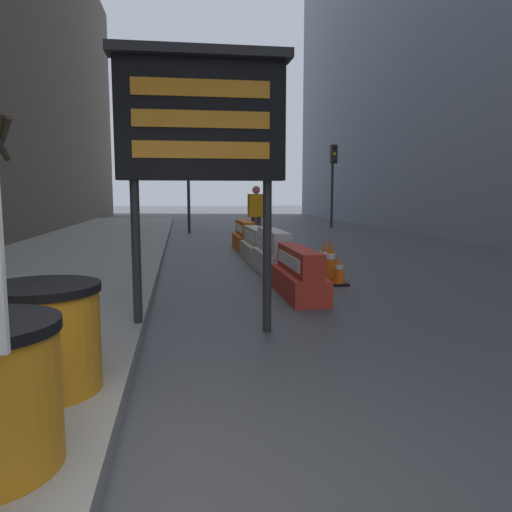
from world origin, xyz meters
The scene contains 12 objects.
barrel_drum_middle centered at (-0.57, 1.54, 0.56)m, with size 0.84×0.84×0.79m.
message_board centered at (0.68, 3.41, 2.37)m, with size 1.95×0.36×3.13m.
jersey_barrier_red_striped centered at (2.25, 5.32, 0.33)m, with size 0.54×1.82×0.76m.
jersey_barrier_white centered at (2.25, 7.49, 0.39)m, with size 0.55×1.92×0.88m.
jersey_barrier_cream centered at (2.25, 9.72, 0.34)m, with size 0.57×2.02×0.77m.
jersey_barrier_orange_far centered at (2.25, 11.99, 0.36)m, with size 0.52×1.97×0.81m.
traffic_cone_near centered at (3.16, 6.66, 0.38)m, with size 0.43×0.43×0.77m.
traffic_cone_mid centered at (3.16, 6.13, 0.27)m, with size 0.31×0.31×0.55m.
traffic_cone_far centered at (3.36, 7.73, 0.30)m, with size 0.35×0.35×0.62m.
traffic_light_near_curb centered at (0.77, 17.92, 2.66)m, with size 0.28×0.45×3.65m.
traffic_light_far_side centered at (7.39, 20.16, 2.74)m, with size 0.28×0.45×3.77m.
pedestrian_worker centered at (2.72, 12.87, 1.07)m, with size 0.50×0.32×1.82m.
Camera 1 is at (0.44, -2.17, 1.61)m, focal length 35.00 mm.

